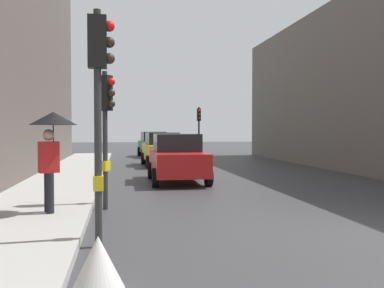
{
  "coord_description": "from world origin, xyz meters",
  "views": [
    {
      "loc": [
        -4.59,
        -7.32,
        1.93
      ],
      "look_at": [
        -1.91,
        9.02,
        1.38
      ],
      "focal_mm": 41.12,
      "sensor_mm": 36.0,
      "label": 1
    }
  ],
  "objects_px": {
    "car_yellow_taxi": "(163,149)",
    "car_red_sedan": "(177,158)",
    "traffic_light_near_left": "(99,84)",
    "car_green_estate": "(154,144)",
    "warning_sign_triangle": "(98,263)",
    "traffic_light_near_right": "(106,114)",
    "traffic_light_far_median": "(199,123)",
    "pedestrian_with_umbrella": "(52,133)"
  },
  "relations": [
    {
      "from": "car_yellow_taxi",
      "to": "car_red_sedan",
      "type": "height_order",
      "value": "same"
    },
    {
      "from": "car_yellow_taxi",
      "to": "traffic_light_near_right",
      "type": "bearing_deg",
      "value": -101.59
    },
    {
      "from": "traffic_light_far_median",
      "to": "warning_sign_triangle",
      "type": "height_order",
      "value": "traffic_light_far_median"
    },
    {
      "from": "car_green_estate",
      "to": "warning_sign_triangle",
      "type": "bearing_deg",
      "value": -95.84
    },
    {
      "from": "traffic_light_near_left",
      "to": "car_red_sedan",
      "type": "height_order",
      "value": "traffic_light_near_left"
    },
    {
      "from": "traffic_light_far_median",
      "to": "car_red_sedan",
      "type": "distance_m",
      "value": 13.81
    },
    {
      "from": "traffic_light_near_left",
      "to": "car_green_estate",
      "type": "bearing_deg",
      "value": 83.54
    },
    {
      "from": "traffic_light_far_median",
      "to": "traffic_light_near_right",
      "type": "distance_m",
      "value": 19.43
    },
    {
      "from": "car_green_estate",
      "to": "pedestrian_with_umbrella",
      "type": "relative_size",
      "value": 2.01
    },
    {
      "from": "car_yellow_taxi",
      "to": "traffic_light_far_median",
      "type": "bearing_deg",
      "value": 63.53
    },
    {
      "from": "traffic_light_near_right",
      "to": "traffic_light_far_median",
      "type": "bearing_deg",
      "value": 73.21
    },
    {
      "from": "traffic_light_far_median",
      "to": "pedestrian_with_umbrella",
      "type": "relative_size",
      "value": 1.61
    },
    {
      "from": "traffic_light_near_right",
      "to": "traffic_light_near_left",
      "type": "bearing_deg",
      "value": -89.95
    },
    {
      "from": "traffic_light_far_median",
      "to": "traffic_light_near_right",
      "type": "bearing_deg",
      "value": -106.79
    },
    {
      "from": "car_yellow_taxi",
      "to": "warning_sign_triangle",
      "type": "bearing_deg",
      "value": -97.95
    },
    {
      "from": "pedestrian_with_umbrella",
      "to": "warning_sign_triangle",
      "type": "distance_m",
      "value": 4.73
    },
    {
      "from": "car_yellow_taxi",
      "to": "car_red_sedan",
      "type": "bearing_deg",
      "value": -91.19
    },
    {
      "from": "car_green_estate",
      "to": "warning_sign_triangle",
      "type": "distance_m",
      "value": 25.73
    },
    {
      "from": "car_yellow_taxi",
      "to": "pedestrian_with_umbrella",
      "type": "bearing_deg",
      "value": -105.13
    },
    {
      "from": "car_yellow_taxi",
      "to": "car_red_sedan",
      "type": "xyz_separation_m",
      "value": [
        -0.15,
        -7.2,
        0.0
      ]
    },
    {
      "from": "traffic_light_far_median",
      "to": "car_red_sedan",
      "type": "relative_size",
      "value": 0.82
    },
    {
      "from": "car_yellow_taxi",
      "to": "car_green_estate",
      "type": "relative_size",
      "value": 0.99
    },
    {
      "from": "traffic_light_far_median",
      "to": "traffic_light_near_right",
      "type": "relative_size",
      "value": 1.04
    },
    {
      "from": "car_green_estate",
      "to": "pedestrian_with_umbrella",
      "type": "height_order",
      "value": "pedestrian_with_umbrella"
    },
    {
      "from": "pedestrian_with_umbrella",
      "to": "warning_sign_triangle",
      "type": "xyz_separation_m",
      "value": [
        1.16,
        -4.33,
        -1.52
      ]
    },
    {
      "from": "pedestrian_with_umbrella",
      "to": "warning_sign_triangle",
      "type": "height_order",
      "value": "pedestrian_with_umbrella"
    },
    {
      "from": "traffic_light_near_left",
      "to": "traffic_light_near_right",
      "type": "relative_size",
      "value": 1.16
    },
    {
      "from": "traffic_light_near_right",
      "to": "car_red_sedan",
      "type": "distance_m",
      "value": 5.95
    },
    {
      "from": "traffic_light_far_median",
      "to": "traffic_light_near_left",
      "type": "height_order",
      "value": "traffic_light_near_left"
    },
    {
      "from": "pedestrian_with_umbrella",
      "to": "warning_sign_triangle",
      "type": "bearing_deg",
      "value": -74.99
    },
    {
      "from": "traffic_light_near_right",
      "to": "warning_sign_triangle",
      "type": "distance_m",
      "value": 5.71
    },
    {
      "from": "car_green_estate",
      "to": "warning_sign_triangle",
      "type": "relative_size",
      "value": 6.62
    },
    {
      "from": "car_red_sedan",
      "to": "pedestrian_with_umbrella",
      "type": "xyz_separation_m",
      "value": [
        -3.5,
        -6.29,
        0.96
      ]
    },
    {
      "from": "traffic_light_far_median",
      "to": "car_yellow_taxi",
      "type": "distance_m",
      "value": 7.03
    },
    {
      "from": "traffic_light_far_median",
      "to": "warning_sign_triangle",
      "type": "relative_size",
      "value": 5.3
    },
    {
      "from": "traffic_light_far_median",
      "to": "pedestrian_with_umbrella",
      "type": "bearing_deg",
      "value": -108.86
    },
    {
      "from": "car_green_estate",
      "to": "traffic_light_near_right",
      "type": "bearing_deg",
      "value": -97.55
    },
    {
      "from": "car_green_estate",
      "to": "car_red_sedan",
      "type": "bearing_deg",
      "value": -91.07
    },
    {
      "from": "car_green_estate",
      "to": "pedestrian_with_umbrella",
      "type": "bearing_deg",
      "value": -100.07
    },
    {
      "from": "traffic_light_far_median",
      "to": "traffic_light_near_left",
      "type": "bearing_deg",
      "value": -104.3
    },
    {
      "from": "traffic_light_near_left",
      "to": "traffic_light_near_right",
      "type": "height_order",
      "value": "traffic_light_near_left"
    },
    {
      "from": "car_red_sedan",
      "to": "pedestrian_with_umbrella",
      "type": "distance_m",
      "value": 7.26
    }
  ]
}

